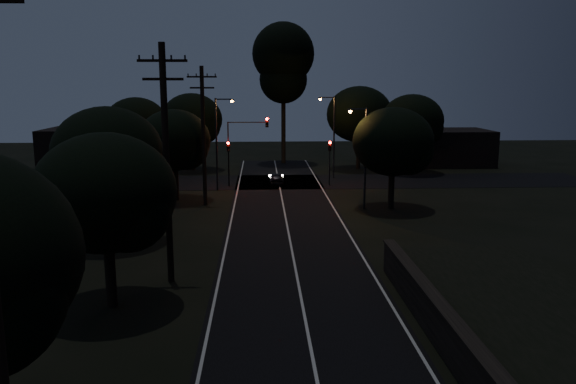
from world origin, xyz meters
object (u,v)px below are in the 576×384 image
signal_left (228,155)px  streetlight_b (332,131)px  signal_right (330,155)px  tall_pine (283,62)px  utility_pole_mid (166,161)px  car (276,179)px  utility_pole_far (203,134)px  streetlight_a (219,138)px  streetlight_c (363,151)px  signal_mast (247,139)px

signal_left → streetlight_b: 10.84m
signal_left → signal_right: (9.20, 0.00, 0.00)m
tall_pine → utility_pole_mid: bearing=-99.9°
car → signal_left: bearing=8.8°
streetlight_b → utility_pole_far: bearing=-133.3°
streetlight_a → signal_left: bearing=70.4°
tall_pine → streetlight_c: (4.83, -25.00, -7.27)m
utility_pole_far → signal_right: size_ratio=2.56×
utility_pole_far → tall_pine: 24.81m
tall_pine → streetlight_c: bearing=-79.1°
utility_pole_mid → car: size_ratio=3.40×
streetlight_b → streetlight_c: bearing=-87.9°
tall_pine → signal_right: bearing=-76.5°
signal_left → streetlight_a: 2.77m
signal_mast → streetlight_c: streetlight_c is taller
streetlight_a → signal_mast: bearing=39.8°
utility_pole_far → utility_pole_mid: bearing=-90.0°
signal_mast → car: signal_mast is taller
signal_right → streetlight_c: size_ratio=0.55×
signal_right → car: size_ratio=1.27×
signal_mast → streetlight_a: (-2.39, -1.99, 0.30)m
tall_pine → streetlight_a: 19.43m
signal_right → utility_pole_mid: bearing=-113.0°
signal_mast → car: size_ratio=1.93×
tall_pine → streetlight_a: bearing=-110.4°
utility_pole_mid → signal_mast: utility_pole_mid is taller
streetlight_a → tall_pine: bearing=69.6°
utility_pole_mid → signal_mast: size_ratio=1.76×
tall_pine → streetlight_c: size_ratio=2.15×
streetlight_b → car: 7.66m
utility_pole_mid → signal_right: bearing=67.0°
streetlight_a → streetlight_c: (11.14, -8.00, -0.29)m
streetlight_b → car: (-5.56, -3.34, -4.08)m
signal_mast → utility_pole_mid: bearing=-97.0°
signal_right → streetlight_b: bearing=80.0°
tall_pine → signal_left: (-5.60, -15.01, -8.78)m
utility_pole_mid → streetlight_c: bearing=51.7°
tall_pine → signal_mast: bearing=-104.6°
signal_right → streetlight_c: bearing=-83.0°
streetlight_a → utility_pole_far: bearing=-96.6°
signal_mast → tall_pine: bearing=75.4°
signal_right → streetlight_c: streetlight_c is taller
signal_mast → streetlight_b: bearing=26.0°
signal_right → signal_mast: 7.66m
signal_left → car: size_ratio=1.27×
tall_pine → signal_left: tall_pine is taller
signal_left → signal_right: bearing=0.0°
signal_right → car: (-4.85, 0.67, -2.29)m
tall_pine → streetlight_c: 26.48m
utility_pole_mid → streetlight_c: utility_pole_mid is taller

